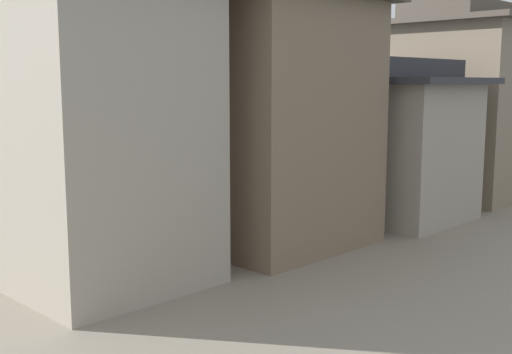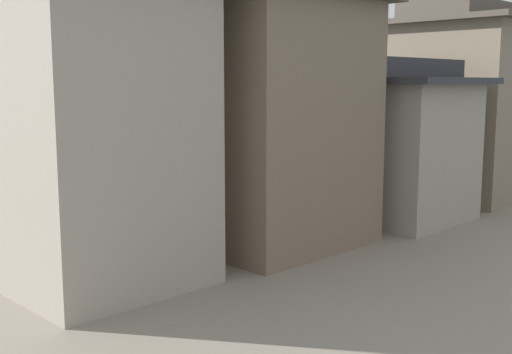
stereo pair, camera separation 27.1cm
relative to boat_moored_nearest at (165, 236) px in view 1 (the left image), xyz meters
name	(u,v)px [view 1 (the left image)]	position (x,y,z in m)	size (l,w,h in m)	color
boat_moored_nearest	(165,236)	(0.00, 0.00, 0.00)	(1.15, 4.08, 0.68)	#423328
boat_moored_far	(400,186)	(0.16, 16.74, 0.03)	(2.03, 5.06, 0.77)	#423328
boat_midriver_drifting	(414,147)	(-11.50, 38.10, -0.10)	(1.25, 4.42, 0.41)	brown
boat_midriver_upstream	(181,174)	(-12.97, 11.30, -0.07)	(3.95, 2.38, 0.51)	brown
boat_upstream_distant	(270,215)	(0.08, 5.91, -0.04)	(1.51, 4.84, 0.61)	brown
boat_crossing_west	(359,159)	(-9.54, 26.46, -0.07)	(3.06, 3.45, 0.50)	#33281E
house_waterfront_nearest	(100,120)	(5.13, -5.92, 4.97)	(5.88, 5.59, 8.74)	gray
house_waterfront_second	(271,112)	(5.36, 0.31, 4.96)	(6.34, 6.49, 8.74)	#75604C
house_waterfront_tall	(386,140)	(5.70, 6.53, 3.66)	(7.02, 5.64, 6.14)	gray
house_waterfront_narrow	(458,103)	(5.63, 12.56, 4.96)	(6.89, 5.69, 8.74)	#7F705B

